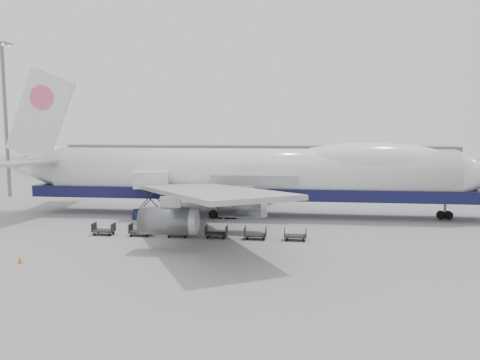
# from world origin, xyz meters

# --- Properties ---
(ground) EXTENTS (260.00, 260.00, 0.00)m
(ground) POSITION_xyz_m (0.00, 0.00, 0.00)
(ground) COLOR gray
(ground) RESTS_ON ground
(apron_line) EXTENTS (60.00, 0.15, 0.01)m
(apron_line) POSITION_xyz_m (0.00, -6.00, 0.01)
(apron_line) COLOR gold
(apron_line) RESTS_ON ground
(hangar) EXTENTS (110.00, 8.00, 7.00)m
(hangar) POSITION_xyz_m (-10.00, 70.00, 3.50)
(hangar) COLOR slate
(hangar) RESTS_ON ground
(floodlight_mast) EXTENTS (2.40, 2.40, 25.43)m
(floodlight_mast) POSITION_xyz_m (-42.00, 24.00, 14.27)
(floodlight_mast) COLOR slate
(floodlight_mast) RESTS_ON ground
(airliner) EXTENTS (67.00, 55.30, 19.98)m
(airliner) POSITION_xyz_m (0.64, 12.00, 5.62)
(airliner) COLOR white
(airliner) RESTS_ON ground
(catering_truck) EXTENTS (5.24, 4.20, 6.05)m
(catering_truck) POSITION_xyz_m (-12.32, 8.52, 3.43)
(catering_truck) COLOR #182348
(catering_truck) RESTS_ON ground
(traffic_cone) EXTENTS (0.40, 0.40, 0.59)m
(traffic_cone) POSITION_xyz_m (-17.41, -12.54, 0.28)
(traffic_cone) COLOR #FF620D
(traffic_cone) RESTS_ON ground
(dolly_0) EXTENTS (2.30, 1.35, 1.30)m
(dolly_0) POSITION_xyz_m (-14.59, -1.38, 0.53)
(dolly_0) COLOR #2D2D30
(dolly_0) RESTS_ON ground
(dolly_1) EXTENTS (2.30, 1.35, 1.30)m
(dolly_1) POSITION_xyz_m (-10.44, -1.38, 0.53)
(dolly_1) COLOR #2D2D30
(dolly_1) RESTS_ON ground
(dolly_2) EXTENTS (2.30, 1.35, 1.30)m
(dolly_2) POSITION_xyz_m (-6.29, -1.38, 0.53)
(dolly_2) COLOR #2D2D30
(dolly_2) RESTS_ON ground
(dolly_3) EXTENTS (2.30, 1.35, 1.30)m
(dolly_3) POSITION_xyz_m (-2.14, -1.38, 0.53)
(dolly_3) COLOR #2D2D30
(dolly_3) RESTS_ON ground
(dolly_4) EXTENTS (2.30, 1.35, 1.30)m
(dolly_4) POSITION_xyz_m (2.00, -1.38, 0.53)
(dolly_4) COLOR #2D2D30
(dolly_4) RESTS_ON ground
(dolly_5) EXTENTS (2.30, 1.35, 1.30)m
(dolly_5) POSITION_xyz_m (6.15, -1.38, 0.53)
(dolly_5) COLOR #2D2D30
(dolly_5) RESTS_ON ground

